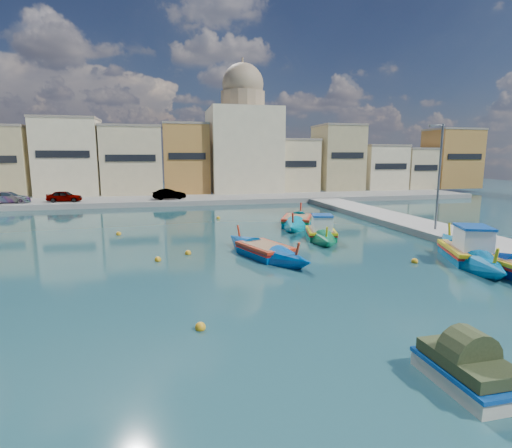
{
  "coord_description": "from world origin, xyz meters",
  "views": [
    {
      "loc": [
        -1.86,
        -18.99,
        5.76
      ],
      "look_at": [
        4.0,
        6.0,
        1.4
      ],
      "focal_mm": 28.0,
      "sensor_mm": 36.0,
      "label": 1
    }
  ],
  "objects_px": {
    "luzzu_turquoise_cabin": "(468,254)",
    "luzzu_blue_cabin": "(321,234)",
    "church_block": "(243,138)",
    "quay_street_lamp": "(438,176)",
    "luzzu_blue_south": "(265,252)",
    "luzzu_cyan_mid": "(297,222)",
    "tender_near": "(467,371)"
  },
  "relations": [
    {
      "from": "luzzu_blue_south",
      "to": "tender_near",
      "type": "bearing_deg",
      "value": -83.35
    },
    {
      "from": "luzzu_blue_cabin",
      "to": "luzzu_cyan_mid",
      "type": "distance_m",
      "value": 5.53
    },
    {
      "from": "quay_street_lamp",
      "to": "luzzu_cyan_mid",
      "type": "relative_size",
      "value": 0.86
    },
    {
      "from": "luzzu_turquoise_cabin",
      "to": "tender_near",
      "type": "distance_m",
      "value": 13.98
    },
    {
      "from": "luzzu_turquoise_cabin",
      "to": "tender_near",
      "type": "relative_size",
      "value": 3.71
    },
    {
      "from": "luzzu_turquoise_cabin",
      "to": "tender_near",
      "type": "bearing_deg",
      "value": -131.07
    },
    {
      "from": "luzzu_turquoise_cabin",
      "to": "luzzu_blue_cabin",
      "type": "bearing_deg",
      "value": 126.61
    },
    {
      "from": "luzzu_turquoise_cabin",
      "to": "luzzu_blue_cabin",
      "type": "xyz_separation_m",
      "value": [
        -5.66,
        7.63,
        -0.05
      ]
    },
    {
      "from": "church_block",
      "to": "luzzu_cyan_mid",
      "type": "relative_size",
      "value": 2.05
    },
    {
      "from": "church_block",
      "to": "quay_street_lamp",
      "type": "height_order",
      "value": "church_block"
    },
    {
      "from": "church_block",
      "to": "luzzu_blue_south",
      "type": "xyz_separation_m",
      "value": [
        -6.18,
        -37.03,
        -8.15
      ]
    },
    {
      "from": "church_block",
      "to": "luzzu_blue_cabin",
      "type": "xyz_separation_m",
      "value": [
        -1.02,
        -32.97,
        -8.08
      ]
    },
    {
      "from": "church_block",
      "to": "luzzu_blue_south",
      "type": "height_order",
      "value": "church_block"
    },
    {
      "from": "luzzu_blue_cabin",
      "to": "luzzu_cyan_mid",
      "type": "relative_size",
      "value": 0.84
    },
    {
      "from": "luzzu_turquoise_cabin",
      "to": "tender_near",
      "type": "height_order",
      "value": "luzzu_turquoise_cabin"
    },
    {
      "from": "church_block",
      "to": "quay_street_lamp",
      "type": "relative_size",
      "value": 2.39
    },
    {
      "from": "church_block",
      "to": "luzzu_blue_cabin",
      "type": "height_order",
      "value": "church_block"
    },
    {
      "from": "quay_street_lamp",
      "to": "luzzu_turquoise_cabin",
      "type": "relative_size",
      "value": 0.81
    },
    {
      "from": "quay_street_lamp",
      "to": "luzzu_blue_south",
      "type": "bearing_deg",
      "value": -167.47
    },
    {
      "from": "luzzu_cyan_mid",
      "to": "quay_street_lamp",
      "type": "bearing_deg",
      "value": -38.16
    },
    {
      "from": "church_block",
      "to": "luzzu_turquoise_cabin",
      "type": "height_order",
      "value": "church_block"
    },
    {
      "from": "luzzu_blue_cabin",
      "to": "tender_near",
      "type": "xyz_separation_m",
      "value": [
        -3.52,
        -18.16,
        0.08
      ]
    },
    {
      "from": "luzzu_cyan_mid",
      "to": "luzzu_turquoise_cabin",
      "type": "bearing_deg",
      "value": -67.13
    },
    {
      "from": "church_block",
      "to": "luzzu_turquoise_cabin",
      "type": "bearing_deg",
      "value": -83.47
    },
    {
      "from": "luzzu_blue_cabin",
      "to": "luzzu_blue_south",
      "type": "distance_m",
      "value": 6.56
    },
    {
      "from": "luzzu_blue_south",
      "to": "tender_near",
      "type": "height_order",
      "value": "luzzu_blue_south"
    },
    {
      "from": "quay_street_lamp",
      "to": "tender_near",
      "type": "xyz_separation_m",
      "value": [
        -11.98,
        -17.13,
        -3.93
      ]
    },
    {
      "from": "luzzu_cyan_mid",
      "to": "tender_near",
      "type": "xyz_separation_m",
      "value": [
        -3.63,
        -23.69,
        0.12
      ]
    },
    {
      "from": "luzzu_cyan_mid",
      "to": "luzzu_blue_south",
      "type": "bearing_deg",
      "value": -118.83
    },
    {
      "from": "quay_street_lamp",
      "to": "luzzu_turquoise_cabin",
      "type": "distance_m",
      "value": 8.18
    },
    {
      "from": "quay_street_lamp",
      "to": "luzzu_blue_south",
      "type": "distance_m",
      "value": 14.54
    },
    {
      "from": "luzzu_blue_cabin",
      "to": "luzzu_blue_south",
      "type": "xyz_separation_m",
      "value": [
        -5.16,
        -4.06,
        -0.07
      ]
    }
  ]
}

